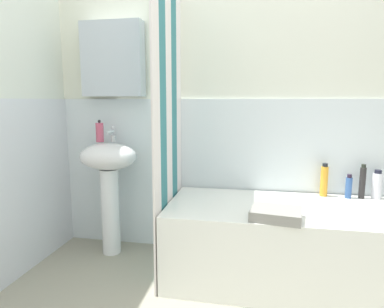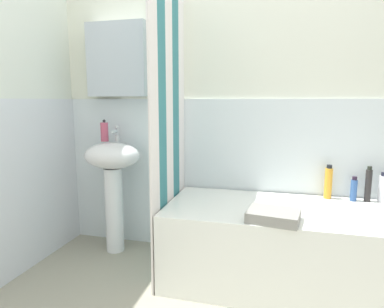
% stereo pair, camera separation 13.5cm
% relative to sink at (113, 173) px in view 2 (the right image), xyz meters
% --- Properties ---
extents(wall_back_tiled, '(3.60, 0.18, 2.40)m').
position_rel_sink_xyz_m(wall_back_tiled, '(1.01, 0.23, 0.50)').
color(wall_back_tiled, silver).
rests_on(wall_back_tiled, ground_plane).
extents(sink, '(0.44, 0.34, 0.87)m').
position_rel_sink_xyz_m(sink, '(0.00, 0.00, 0.00)').
color(sink, white).
rests_on(sink, ground_plane).
extents(faucet, '(0.03, 0.12, 0.12)m').
position_rel_sink_xyz_m(faucet, '(0.00, 0.08, 0.29)').
color(faucet, silver).
rests_on(faucet, sink).
extents(soap_dispenser, '(0.06, 0.06, 0.17)m').
position_rel_sink_xyz_m(soap_dispenser, '(-0.10, 0.07, 0.31)').
color(soap_dispenser, '#C34E69').
rests_on(soap_dispenser, sink).
extents(bathtub, '(1.50, 0.71, 0.51)m').
position_rel_sink_xyz_m(bathtub, '(1.28, -0.17, -0.38)').
color(bathtub, white).
rests_on(bathtub, ground_plane).
extents(shower_curtain, '(0.01, 0.71, 2.00)m').
position_rel_sink_xyz_m(shower_curtain, '(0.52, -0.17, 0.36)').
color(shower_curtain, white).
rests_on(shower_curtain, ground_plane).
extents(shampoo_bottle, '(0.06, 0.06, 0.20)m').
position_rel_sink_xyz_m(shampoo_bottle, '(1.93, 0.14, -0.03)').
color(shampoo_bottle, white).
rests_on(shampoo_bottle, bathtub).
extents(lotion_bottle, '(0.04, 0.04, 0.24)m').
position_rel_sink_xyz_m(lotion_bottle, '(1.83, 0.13, -0.01)').
color(lotion_bottle, '#282625').
rests_on(lotion_bottle, bathtub).
extents(conditioner_bottle, '(0.04, 0.04, 0.17)m').
position_rel_sink_xyz_m(conditioner_bottle, '(1.74, 0.11, -0.05)').
color(conditioner_bottle, '#335A9D').
rests_on(conditioner_bottle, bathtub).
extents(body_wash_bottle, '(0.05, 0.05, 0.24)m').
position_rel_sink_xyz_m(body_wash_bottle, '(1.58, 0.14, -0.01)').
color(body_wash_bottle, gold).
rests_on(body_wash_bottle, bathtub).
extents(towel_folded, '(0.31, 0.26, 0.06)m').
position_rel_sink_xyz_m(towel_folded, '(1.22, -0.41, -0.10)').
color(towel_folded, gray).
rests_on(towel_folded, bathtub).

